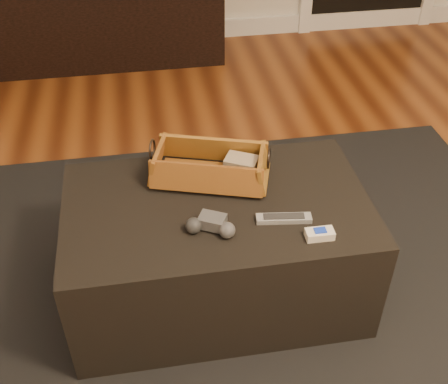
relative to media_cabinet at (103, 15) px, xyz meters
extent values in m
cube|color=white|center=(0.52, 0.22, -0.23)|extent=(5.00, 0.04, 0.12)
cube|color=black|center=(0.00, 0.00, 0.00)|extent=(1.46, 0.45, 0.57)
cube|color=black|center=(0.39, -2.13, -0.28)|extent=(2.60, 2.00, 0.01)
cube|color=black|center=(0.39, -2.08, -0.06)|extent=(1.00, 0.60, 0.42)
cube|color=black|center=(0.36, -1.96, 0.17)|extent=(0.21, 0.09, 0.02)
cube|color=tan|center=(0.50, -1.95, 0.19)|extent=(0.13, 0.12, 0.06)
cube|color=olive|center=(0.39, -1.95, 0.15)|extent=(0.38, 0.26, 0.01)
cube|color=#A66725|center=(0.41, -1.86, 0.21)|extent=(0.37, 0.14, 0.10)
cube|color=brown|center=(0.36, -2.03, 0.21)|extent=(0.37, 0.14, 0.10)
cube|color=#AB7326|center=(0.56, -2.00, 0.21)|extent=(0.09, 0.19, 0.10)
cube|color=#9B5823|center=(0.22, -1.89, 0.21)|extent=(0.09, 0.19, 0.10)
torus|color=black|center=(0.58, -2.01, 0.25)|extent=(0.03, 0.07, 0.07)
torus|color=#2F261F|center=(0.20, -1.89, 0.25)|extent=(0.03, 0.07, 0.07)
cube|color=#404044|center=(0.36, -2.20, 0.17)|extent=(0.10, 0.09, 0.04)
sphere|color=#28282A|center=(0.30, -2.21, 0.17)|extent=(0.07, 0.07, 0.05)
sphere|color=#414044|center=(0.40, -2.24, 0.17)|extent=(0.07, 0.07, 0.05)
cube|color=#96989D|center=(0.58, -2.20, 0.15)|extent=(0.18, 0.06, 0.02)
cube|color=#252527|center=(0.58, -2.20, 0.16)|extent=(0.13, 0.04, 0.00)
cube|color=silver|center=(0.67, -2.29, 0.16)|extent=(0.09, 0.04, 0.03)
cube|color=blue|center=(0.67, -2.29, 0.17)|extent=(0.04, 0.03, 0.01)
camera|label=1|loc=(0.18, -3.47, 1.31)|focal=45.00mm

